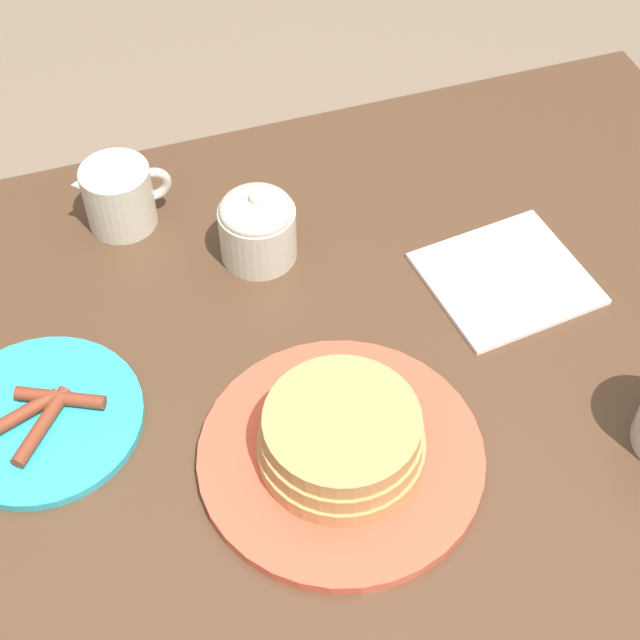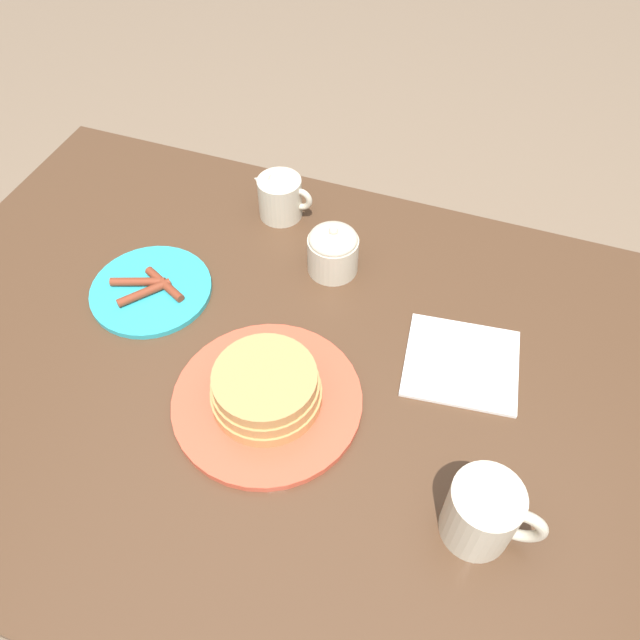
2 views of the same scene
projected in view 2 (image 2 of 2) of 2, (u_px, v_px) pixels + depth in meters
ground_plane at (285, 539)px, 1.49m from camera, size 8.00×8.00×0.00m
dining_table at (270, 408)px, 1.02m from camera, size 1.22×0.88×0.72m
pancake_plate at (266, 393)px, 0.87m from camera, size 0.27×0.27×0.07m
side_plate_bacon at (151, 290)px, 1.02m from camera, size 0.20×0.20×0.02m
coffee_mug at (484, 513)px, 0.73m from camera, size 0.12×0.09×0.10m
creamer_pitcher at (280, 197)px, 1.11m from camera, size 0.11×0.08×0.09m
sugar_bowl at (333, 250)px, 1.02m from camera, size 0.08×0.08×0.09m
napkin at (461, 363)px, 0.93m from camera, size 0.18×0.17×0.01m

